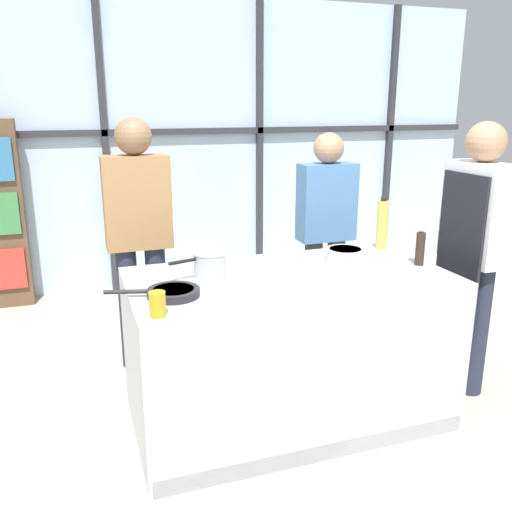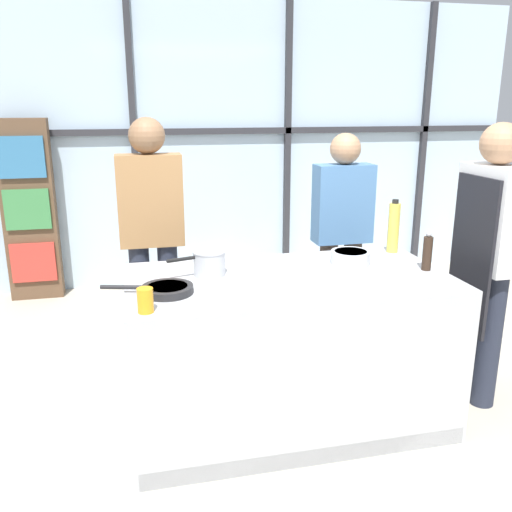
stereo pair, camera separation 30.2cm
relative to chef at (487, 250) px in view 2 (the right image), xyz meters
name	(u,v)px [view 2 (the right image)]	position (x,y,z in m)	size (l,w,h in m)	color
ground_plane	(287,417)	(-1.23, 0.01, -0.97)	(18.00, 18.00, 0.00)	#BCB29E
back_window_wall	(213,145)	(-1.23, 2.76, 0.44)	(6.40, 0.10, 2.80)	silver
bookshelf	(29,211)	(-2.98, 2.57, -0.12)	(0.47, 0.19, 1.68)	brown
demo_island	(288,350)	(-1.23, 0.01, -0.52)	(1.78, 0.93, 0.89)	#B7BABF
chef	(487,250)	(0.00, 0.00, 0.00)	(0.24, 0.45, 1.71)	#232838
spectator_far_left	(152,227)	(-1.93, 0.99, 0.02)	(0.44, 0.24, 1.72)	#232838
spectator_center_left	(342,228)	(-0.53, 0.99, -0.06)	(0.43, 0.22, 1.60)	#47382D
frying_pan	(166,289)	(-1.91, -0.11, -0.06)	(0.46, 0.26, 0.04)	#232326
saucepan	(209,262)	(-1.65, 0.14, -0.01)	(0.33, 0.18, 0.14)	silver
white_plate	(384,287)	(-0.81, -0.29, -0.07)	(0.28, 0.28, 0.01)	white
mixing_bowl	(350,257)	(-0.80, 0.17, -0.04)	(0.23, 0.23, 0.08)	silver
oil_bottle	(394,227)	(-0.44, 0.35, 0.08)	(0.07, 0.07, 0.34)	#E0CC4C
pepper_grinder	(427,252)	(-0.43, -0.05, 0.02)	(0.05, 0.05, 0.23)	#332319
juice_glass_near	(145,300)	(-2.02, -0.35, -0.02)	(0.07, 0.07, 0.12)	orange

